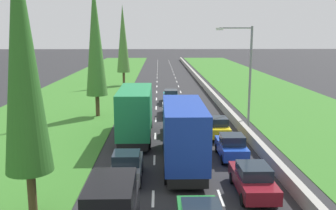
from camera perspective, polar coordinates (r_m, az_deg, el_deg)
ground_plane at (r=63.59m, az=-0.11°, el=3.23°), size 300.00×300.00×0.00m
grass_verge_left at (r=64.55m, az=-11.43°, el=3.15°), size 14.00×140.00×0.04m
grass_verge_right at (r=65.50m, az=12.56°, el=3.21°), size 14.00×140.00×0.04m
median_barrier at (r=63.92m, az=5.01°, el=3.61°), size 0.44×120.00×0.85m
lane_markings at (r=63.59m, az=-0.11°, el=3.24°), size 3.64×116.00×0.01m
grey_hatchback_left_lane at (r=21.98m, az=-6.26°, el=-9.23°), size 1.74×3.90×1.72m
maroon_sedan_right_lane at (r=20.53m, az=12.80°, el=-10.99°), size 1.82×4.50×1.64m
green_box_truck_left_lane at (r=30.09m, az=-4.90°, el=-1.06°), size 2.46×9.40×4.18m
blue_box_truck_centre_lane at (r=23.76m, az=2.28°, el=-4.23°), size 2.46×9.40×4.18m
orange_hatchback_centre_lane at (r=31.87m, az=1.41°, el=-2.83°), size 1.74×3.90×1.72m
silver_sedan_centre_lane at (r=38.70m, az=0.47°, el=-0.44°), size 1.82×4.50×1.64m
blue_hatchback_right_lane at (r=25.83m, az=9.63°, el=-6.25°), size 1.74×3.90×1.72m
yellow_hatchback_right_lane at (r=30.85m, az=7.48°, el=-3.38°), size 1.74×3.90×1.72m
teal_sedan_centre_lane at (r=45.92m, az=0.42°, el=1.34°), size 1.82×4.50×1.64m
poplar_tree_nearest at (r=17.38m, az=-21.33°, el=7.05°), size 2.12×2.12×12.74m
poplar_tree_second at (r=38.35m, az=-11.02°, el=9.88°), size 2.14×2.14×13.63m
poplar_tree_third at (r=61.51m, az=-6.88°, el=9.95°), size 2.12×2.12×12.98m
street_light_mast at (r=33.59m, az=11.86°, el=5.25°), size 3.20×0.28×9.00m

